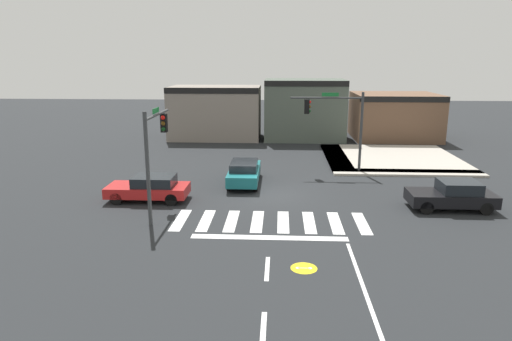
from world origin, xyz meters
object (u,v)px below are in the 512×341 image
object	(u,v)px
traffic_signal_southwest	(155,142)
car_red	(150,188)
car_teal	(244,172)
car_black	(453,195)
traffic_signal_northeast	(336,117)

from	to	relation	value
traffic_signal_southwest	car_red	xyz separation A→B (m)	(-1.06, 2.21, -2.93)
car_teal	traffic_signal_southwest	bearing A→B (deg)	-32.92
car_red	car_black	bearing A→B (deg)	177.59
car_red	car_black	size ratio (longest dim) A/B	1.02
traffic_signal_southwest	car_black	bearing A→B (deg)	-84.07
car_red	traffic_signal_northeast	bearing A→B (deg)	-147.12
traffic_signal_southwest	traffic_signal_northeast	world-z (taller)	traffic_signal_northeast
traffic_signal_southwest	car_teal	distance (m)	7.57
car_black	car_red	bearing A→B (deg)	-2.41
car_red	car_teal	world-z (taller)	car_teal
traffic_signal_northeast	car_teal	world-z (taller)	traffic_signal_northeast
traffic_signal_southwest	car_black	xyz separation A→B (m)	(14.82, 1.54, -2.90)
car_red	car_black	distance (m)	15.90
traffic_signal_southwest	car_red	size ratio (longest dim) A/B	1.22
car_red	car_teal	size ratio (longest dim) A/B	0.92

